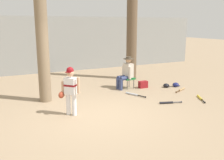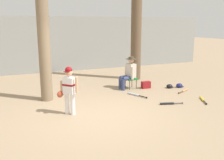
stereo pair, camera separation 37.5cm
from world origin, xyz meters
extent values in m
plane|color=#9E8466|center=(0.00, 0.00, 0.00)|extent=(60.00, 60.00, 0.00)
cube|color=gray|center=(0.00, 6.83, 1.37)|extent=(18.00, 0.36, 2.74)
cylinder|color=#7F6B51|center=(-0.97, 1.94, 2.28)|extent=(0.37, 0.37, 4.56)
cone|color=#7F6B51|center=(-0.97, 1.94, 0.00)|extent=(0.55, 0.55, 0.22)
cylinder|color=brown|center=(3.15, 3.61, 2.61)|extent=(0.45, 0.45, 5.22)
cone|color=brown|center=(3.15, 3.61, 0.00)|extent=(0.64, 0.64, 0.27)
cylinder|color=white|center=(-0.56, 0.30, 0.29)|extent=(0.12, 0.12, 0.58)
cylinder|color=white|center=(-0.68, 0.44, 0.29)|extent=(0.12, 0.12, 0.58)
cube|color=white|center=(-0.62, 0.37, 0.80)|extent=(0.35, 0.36, 0.44)
cube|color=maroon|center=(-0.62, 0.37, 0.82)|extent=(0.36, 0.37, 0.05)
sphere|color=tan|center=(-0.62, 0.37, 1.15)|extent=(0.20, 0.20, 0.20)
sphere|color=maroon|center=(-0.62, 0.37, 1.21)|extent=(0.19, 0.19, 0.19)
cube|color=maroon|center=(-0.68, 0.31, 1.19)|extent=(0.17, 0.17, 0.02)
cylinder|color=tan|center=(-0.47, 0.18, 0.84)|extent=(0.11, 0.11, 0.42)
cylinder|color=tan|center=(-0.79, 0.50, 0.72)|extent=(0.11, 0.11, 0.40)
ellipsoid|color=#933823|center=(-0.85, 0.47, 0.56)|extent=(0.24, 0.24, 0.18)
cube|color=#196B2D|center=(2.18, 2.18, 0.38)|extent=(0.44, 0.44, 0.06)
cylinder|color=#333338|center=(2.04, 2.02, 0.19)|extent=(0.02, 0.02, 0.38)
cylinder|color=#333338|center=(2.01, 2.32, 0.19)|extent=(0.02, 0.02, 0.38)
cylinder|color=#333338|center=(2.34, 2.05, 0.19)|extent=(0.02, 0.02, 0.38)
cylinder|color=#333338|center=(2.31, 2.34, 0.19)|extent=(0.02, 0.02, 0.38)
cylinder|color=navy|center=(1.79, 2.04, 0.21)|extent=(0.13, 0.13, 0.43)
cylinder|color=navy|center=(1.77, 2.24, 0.21)|extent=(0.13, 0.13, 0.43)
cylinder|color=navy|center=(1.99, 2.06, 0.43)|extent=(0.41, 0.19, 0.15)
cylinder|color=navy|center=(1.97, 2.26, 0.43)|extent=(0.41, 0.19, 0.15)
cube|color=beige|center=(2.18, 2.18, 0.69)|extent=(0.27, 0.38, 0.52)
cylinder|color=beige|center=(2.12, 1.95, 0.63)|extent=(0.10, 0.10, 0.46)
cylinder|color=beige|center=(2.08, 2.39, 0.63)|extent=(0.10, 0.10, 0.46)
sphere|color=tan|center=(2.18, 2.18, 1.09)|extent=(0.22, 0.22, 0.22)
cylinder|color=#4C4233|center=(2.18, 2.18, 1.12)|extent=(0.40, 0.40, 0.02)
cylinder|color=#4C4233|center=(2.18, 2.18, 1.16)|extent=(0.20, 0.20, 0.09)
cube|color=maroon|center=(2.72, 1.98, 0.13)|extent=(0.34, 0.18, 0.26)
cylinder|color=#B7BCC6|center=(1.83, 1.32, 0.03)|extent=(0.24, 0.48, 0.07)
cylinder|color=black|center=(1.98, 0.95, 0.03)|extent=(0.15, 0.31, 0.03)
cylinder|color=black|center=(2.04, 0.80, 0.03)|extent=(0.06, 0.04, 0.06)
cylinder|color=black|center=(2.27, 0.01, 0.03)|extent=(0.42, 0.19, 0.07)
cylinder|color=#4C4C51|center=(2.61, -0.10, 0.03)|extent=(0.28, 0.12, 0.03)
cylinder|color=#4C4C51|center=(2.74, -0.14, 0.03)|extent=(0.03, 0.06, 0.06)
cylinder|color=yellow|center=(3.61, -0.03, 0.03)|extent=(0.28, 0.43, 0.07)
cylinder|color=black|center=(3.42, -0.37, 0.03)|extent=(0.18, 0.28, 0.03)
cylinder|color=black|center=(3.34, -0.50, 0.03)|extent=(0.06, 0.04, 0.06)
cylinder|color=tan|center=(3.80, 1.05, 0.03)|extent=(0.42, 0.25, 0.07)
cylinder|color=brown|center=(3.48, 0.89, 0.03)|extent=(0.27, 0.16, 0.03)
cylinder|color=brown|center=(3.35, 0.82, 0.03)|extent=(0.04, 0.06, 0.06)
ellipsoid|color=navy|center=(3.95, 1.57, 0.08)|extent=(0.25, 0.23, 0.17)
cube|color=navy|center=(4.07, 1.57, 0.03)|extent=(0.10, 0.13, 0.02)
ellipsoid|color=black|center=(3.55, 1.64, 0.07)|extent=(0.24, 0.22, 0.16)
cube|color=black|center=(3.66, 1.64, 0.03)|extent=(0.10, 0.12, 0.02)
camera|label=1|loc=(-2.51, -5.89, 2.40)|focal=40.61mm
camera|label=2|loc=(-2.17, -6.05, 2.40)|focal=40.61mm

